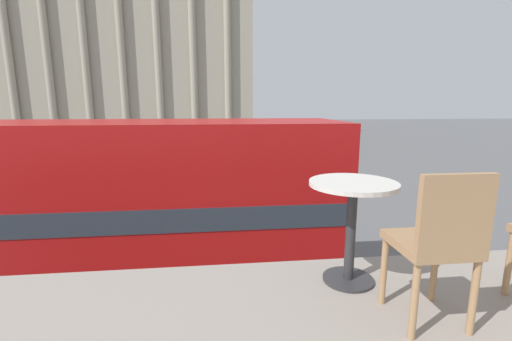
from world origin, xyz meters
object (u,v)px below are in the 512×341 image
object	(u,v)px
traffic_light_near	(241,155)
car_silver	(220,151)
pedestrian_blue	(203,159)
pedestrian_black	(230,192)
traffic_light_mid	(213,140)
cafe_chair_0	(438,240)
plaza_building_left	(135,45)
double_decker_bus	(81,212)
pedestrian_grey	(191,159)
cafe_dining_table	(352,209)

from	to	relation	value
traffic_light_near	car_silver	bearing A→B (deg)	92.74
pedestrian_blue	pedestrian_black	world-z (taller)	pedestrian_blue
traffic_light_near	traffic_light_mid	bearing A→B (deg)	98.36
cafe_chair_0	plaza_building_left	distance (m)	54.28
double_decker_bus	pedestrian_blue	distance (m)	16.01
traffic_light_mid	pedestrian_grey	distance (m)	2.87
car_silver	pedestrian_blue	world-z (taller)	pedestrian_blue
pedestrian_grey	cafe_dining_table	bearing A→B (deg)	139.10
pedestrian_grey	pedestrian_blue	xyz separation A→B (m)	(0.86, -0.49, 0.06)
car_silver	pedestrian_black	xyz separation A→B (m)	(0.32, -14.90, 0.24)
double_decker_bus	cafe_dining_table	world-z (taller)	double_decker_bus
traffic_light_near	car_silver	size ratio (longest dim) A/B	0.95
cafe_dining_table	cafe_chair_0	bearing A→B (deg)	-62.89
plaza_building_left	cafe_dining_table	bearing A→B (deg)	-76.35
traffic_light_near	pedestrian_black	size ratio (longest dim) A/B	2.44
traffic_light_near	pedestrian_grey	bearing A→B (deg)	105.50
cafe_dining_table	car_silver	world-z (taller)	cafe_dining_table
cafe_dining_table	traffic_light_near	size ratio (longest dim) A/B	0.18
double_decker_bus	car_silver	size ratio (longest dim) A/B	2.61
traffic_light_near	car_silver	xyz separation A→B (m)	(-0.74, 15.45, -1.90)
double_decker_bus	pedestrian_grey	size ratio (longest dim) A/B	6.78
traffic_light_mid	pedestrian_blue	size ratio (longest dim) A/B	2.17
cafe_dining_table	traffic_light_mid	xyz separation A→B (m)	(-1.18, 19.54, -1.49)
pedestrian_grey	traffic_light_mid	bearing A→B (deg)	171.84
cafe_chair_0	pedestrian_grey	distance (m)	22.36
cafe_dining_table	pedestrian_grey	world-z (taller)	cafe_dining_table
double_decker_bus	pedestrian_grey	world-z (taller)	double_decker_bus
double_decker_bus	traffic_light_near	bearing A→B (deg)	64.81
cafe_dining_table	car_silver	size ratio (longest dim) A/B	0.17
traffic_light_mid	car_silver	size ratio (longest dim) A/B	0.88
cafe_dining_table	traffic_light_mid	bearing A→B (deg)	93.46
traffic_light_mid	double_decker_bus	bearing A→B (deg)	-100.26
pedestrian_grey	pedestrian_blue	world-z (taller)	pedestrian_blue
double_decker_bus	plaza_building_left	size ratio (longest dim) A/B	0.33
cafe_chair_0	pedestrian_black	xyz separation A→B (m)	(-0.68, 12.52, -2.95)
traffic_light_mid	pedestrian_blue	distance (m)	2.12
cafe_chair_0	traffic_light_near	xyz separation A→B (m)	(-0.26, 11.97, -1.29)
double_decker_bus	traffic_light_near	xyz separation A→B (m)	(3.81, 6.34, 0.22)
cafe_chair_0	pedestrian_grey	xyz separation A→B (m)	(-3.03, 21.95, -2.96)
cafe_dining_table	plaza_building_left	bearing A→B (deg)	103.65
double_decker_bus	cafe_chair_0	distance (m)	7.11
car_silver	double_decker_bus	bearing A→B (deg)	-144.06
cafe_chair_0	traffic_light_near	distance (m)	12.04
plaza_building_left	car_silver	size ratio (longest dim) A/B	7.96
cafe_chair_0	pedestrian_grey	size ratio (longest dim) A/B	0.56
traffic_light_near	double_decker_bus	bearing A→B (deg)	-120.99
cafe_chair_0	cafe_dining_table	bearing A→B (deg)	110.06
double_decker_bus	pedestrian_black	world-z (taller)	double_decker_bus
cafe_chair_0	traffic_light_mid	size ratio (longest dim) A/B	0.25
traffic_light_near	pedestrian_grey	world-z (taller)	traffic_light_near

